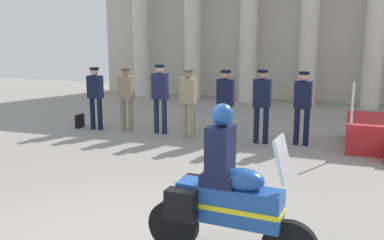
{
  "coord_description": "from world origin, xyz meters",
  "views": [
    {
      "loc": [
        2.61,
        -4.62,
        2.78
      ],
      "look_at": [
        0.03,
        2.99,
        1.06
      ],
      "focal_mm": 42.55,
      "sensor_mm": 36.0,
      "label": 1
    }
  ],
  "objects_px": {
    "officer_in_row_3": "(188,98)",
    "briefcase_on_ground": "(80,121)",
    "officer_in_row_0": "(95,93)",
    "officer_in_row_1": "(126,94)",
    "officer_in_row_2": "(160,93)",
    "motorcycle_with_rider": "(224,197)",
    "officer_in_row_6": "(303,102)",
    "officer_in_row_5": "(262,100)",
    "officer_in_row_4": "(225,99)"
  },
  "relations": [
    {
      "from": "officer_in_row_0",
      "to": "briefcase_on_ground",
      "type": "relative_size",
      "value": 4.58
    },
    {
      "from": "motorcycle_with_rider",
      "to": "officer_in_row_1",
      "type": "bearing_deg",
      "value": 131.13
    },
    {
      "from": "officer_in_row_1",
      "to": "officer_in_row_2",
      "type": "bearing_deg",
      "value": -176.56
    },
    {
      "from": "officer_in_row_0",
      "to": "briefcase_on_ground",
      "type": "distance_m",
      "value": 0.97
    },
    {
      "from": "officer_in_row_1",
      "to": "briefcase_on_ground",
      "type": "relative_size",
      "value": 4.58
    },
    {
      "from": "officer_in_row_0",
      "to": "motorcycle_with_rider",
      "type": "distance_m",
      "value": 7.39
    },
    {
      "from": "officer_in_row_6",
      "to": "motorcycle_with_rider",
      "type": "height_order",
      "value": "motorcycle_with_rider"
    },
    {
      "from": "officer_in_row_3",
      "to": "officer_in_row_6",
      "type": "xyz_separation_m",
      "value": [
        2.7,
        0.17,
        0.01
      ]
    },
    {
      "from": "officer_in_row_1",
      "to": "motorcycle_with_rider",
      "type": "relative_size",
      "value": 0.79
    },
    {
      "from": "motorcycle_with_rider",
      "to": "officer_in_row_0",
      "type": "bearing_deg",
      "value": 136.98
    },
    {
      "from": "officer_in_row_0",
      "to": "officer_in_row_1",
      "type": "distance_m",
      "value": 0.84
    },
    {
      "from": "officer_in_row_6",
      "to": "officer_in_row_4",
      "type": "bearing_deg",
      "value": 8.86
    },
    {
      "from": "briefcase_on_ground",
      "to": "officer_in_row_5",
      "type": "bearing_deg",
      "value": -0.78
    },
    {
      "from": "officer_in_row_0",
      "to": "officer_in_row_3",
      "type": "height_order",
      "value": "officer_in_row_3"
    },
    {
      "from": "officer_in_row_6",
      "to": "officer_in_row_3",
      "type": "bearing_deg",
      "value": 6.97
    },
    {
      "from": "officer_in_row_5",
      "to": "motorcycle_with_rider",
      "type": "relative_size",
      "value": 0.83
    },
    {
      "from": "officer_in_row_6",
      "to": "motorcycle_with_rider",
      "type": "xyz_separation_m",
      "value": [
        -0.37,
        -5.63,
        -0.21
      ]
    },
    {
      "from": "officer_in_row_0",
      "to": "officer_in_row_4",
      "type": "relative_size",
      "value": 0.97
    },
    {
      "from": "officer_in_row_3",
      "to": "motorcycle_with_rider",
      "type": "distance_m",
      "value": 5.94
    },
    {
      "from": "officer_in_row_1",
      "to": "officer_in_row_6",
      "type": "distance_m",
      "value": 4.47
    },
    {
      "from": "officer_in_row_0",
      "to": "briefcase_on_ground",
      "type": "bearing_deg",
      "value": -1.82
    },
    {
      "from": "officer_in_row_4",
      "to": "officer_in_row_6",
      "type": "relative_size",
      "value": 1.0
    },
    {
      "from": "officer_in_row_1",
      "to": "officer_in_row_2",
      "type": "xyz_separation_m",
      "value": [
        0.94,
        0.0,
        0.07
      ]
    },
    {
      "from": "briefcase_on_ground",
      "to": "officer_in_row_6",
      "type": "bearing_deg",
      "value": 0.77
    },
    {
      "from": "officer_in_row_2",
      "to": "briefcase_on_ground",
      "type": "bearing_deg",
      "value": 5.51
    },
    {
      "from": "officer_in_row_4",
      "to": "briefcase_on_ground",
      "type": "bearing_deg",
      "value": 1.95
    },
    {
      "from": "officer_in_row_1",
      "to": "briefcase_on_ground",
      "type": "xyz_separation_m",
      "value": [
        -1.38,
        -0.09,
        -0.79
      ]
    },
    {
      "from": "motorcycle_with_rider",
      "to": "officer_in_row_4",
      "type": "bearing_deg",
      "value": 109.57
    },
    {
      "from": "motorcycle_with_rider",
      "to": "officer_in_row_6",
      "type": "bearing_deg",
      "value": 91.37
    },
    {
      "from": "officer_in_row_1",
      "to": "officer_in_row_2",
      "type": "relative_size",
      "value": 0.94
    },
    {
      "from": "officer_in_row_1",
      "to": "officer_in_row_4",
      "type": "height_order",
      "value": "officer_in_row_4"
    },
    {
      "from": "officer_in_row_0",
      "to": "officer_in_row_5",
      "type": "distance_m",
      "value": 4.39
    },
    {
      "from": "officer_in_row_0",
      "to": "officer_in_row_6",
      "type": "distance_m",
      "value": 5.3
    },
    {
      "from": "officer_in_row_5",
      "to": "motorcycle_with_rider",
      "type": "xyz_separation_m",
      "value": [
        0.54,
        -5.48,
        -0.23
      ]
    },
    {
      "from": "officer_in_row_4",
      "to": "officer_in_row_1",
      "type": "bearing_deg",
      "value": -0.6
    },
    {
      "from": "officer_in_row_2",
      "to": "briefcase_on_ground",
      "type": "distance_m",
      "value": 2.48
    },
    {
      "from": "officer_in_row_0",
      "to": "officer_in_row_2",
      "type": "height_order",
      "value": "officer_in_row_2"
    },
    {
      "from": "officer_in_row_3",
      "to": "motorcycle_with_rider",
      "type": "xyz_separation_m",
      "value": [
        2.33,
        -5.46,
        -0.2
      ]
    },
    {
      "from": "officer_in_row_3",
      "to": "briefcase_on_ground",
      "type": "xyz_separation_m",
      "value": [
        -3.15,
        0.1,
        -0.82
      ]
    },
    {
      "from": "officer_in_row_5",
      "to": "officer_in_row_3",
      "type": "bearing_deg",
      "value": 4.18
    },
    {
      "from": "officer_in_row_5",
      "to": "briefcase_on_ground",
      "type": "height_order",
      "value": "officer_in_row_5"
    },
    {
      "from": "officer_in_row_3",
      "to": "officer_in_row_5",
      "type": "bearing_deg",
      "value": -175.82
    },
    {
      "from": "officer_in_row_1",
      "to": "briefcase_on_ground",
      "type": "bearing_deg",
      "value": 6.92
    },
    {
      "from": "officer_in_row_2",
      "to": "officer_in_row_4",
      "type": "distance_m",
      "value": 1.76
    },
    {
      "from": "officer_in_row_2",
      "to": "briefcase_on_ground",
      "type": "relative_size",
      "value": 4.88
    },
    {
      "from": "officer_in_row_3",
      "to": "officer_in_row_2",
      "type": "bearing_deg",
      "value": -9.49
    },
    {
      "from": "officer_in_row_6",
      "to": "officer_in_row_5",
      "type": "bearing_deg",
      "value": 12.39
    },
    {
      "from": "officer_in_row_2",
      "to": "motorcycle_with_rider",
      "type": "xyz_separation_m",
      "value": [
        3.15,
        -5.64,
        -0.24
      ]
    },
    {
      "from": "officer_in_row_5",
      "to": "officer_in_row_6",
      "type": "distance_m",
      "value": 0.92
    },
    {
      "from": "officer_in_row_6",
      "to": "officer_in_row_2",
      "type": "bearing_deg",
      "value": 3.09
    }
  ]
}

